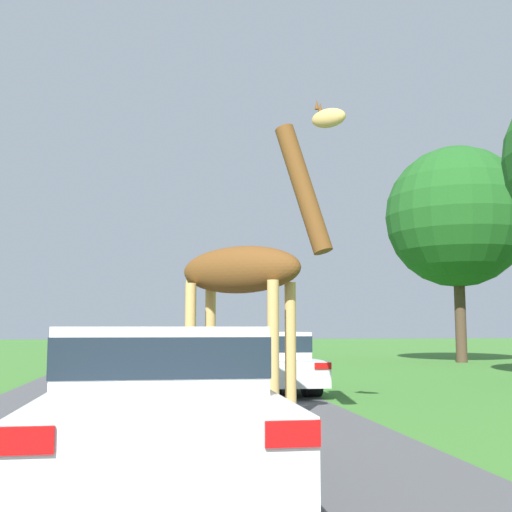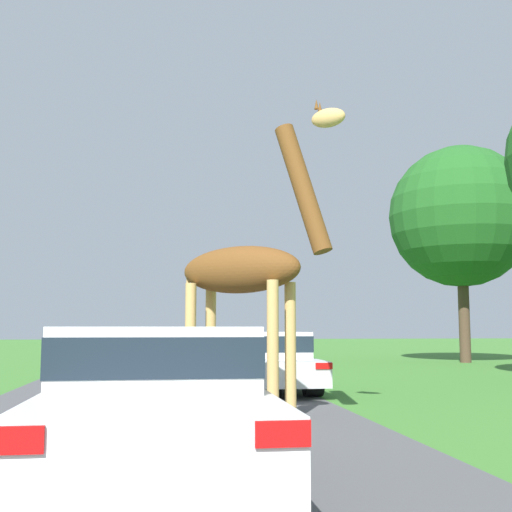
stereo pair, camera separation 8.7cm
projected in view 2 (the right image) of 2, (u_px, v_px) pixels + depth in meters
name	position (u px, v px, depth m)	size (l,w,h in m)	color
road	(161.00, 359.00, 29.54)	(6.63, 120.00, 0.00)	#4C4C4F
giraffe_near_road	(249.00, 272.00, 10.36)	(2.62, 2.19, 4.98)	tan
car_lead_maroon	(156.00, 404.00, 5.60)	(1.79, 4.21, 1.44)	silver
car_queue_right	(267.00, 359.00, 14.70)	(1.89, 4.46, 1.33)	silver
car_queue_left	(142.00, 344.00, 26.27)	(1.78, 4.63, 1.42)	navy
car_far_ahead	(199.00, 350.00, 21.03)	(1.90, 4.16, 1.32)	#561914
tree_centre_back	(461.00, 217.00, 26.97)	(5.95, 5.95, 9.07)	#4C3828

